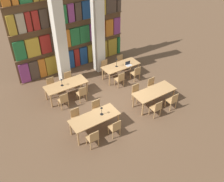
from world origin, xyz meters
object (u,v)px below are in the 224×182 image
(chair_2, at_px, (115,127))
(chair_13, at_px, (105,67))
(pillar_center, at_px, (98,20))
(chair_6, at_px, (172,100))
(reading_table_1, at_px, (154,93))
(desk_lamp_2, at_px, (117,61))
(chair_5, at_px, (137,92))
(chair_12, at_px, (120,79))
(chair_9, at_px, (52,85))
(pillar_left, at_px, (59,29))
(laptop, at_px, (128,65))
(chair_3, at_px, (97,109))
(chair_4, at_px, (156,108))
(reading_table_2, at_px, (66,86))
(chair_7, at_px, (152,86))
(chair_14, at_px, (136,73))
(chair_0, at_px, (93,138))
(chair_8, at_px, (63,100))
(desk_lamp_1, at_px, (62,81))
(chair_1, at_px, (76,117))
(chair_10, at_px, (82,93))
(reading_table_3, at_px, (121,66))
(chair_11, at_px, (69,79))

(chair_2, xyz_separation_m, chair_13, (2.21, 4.24, 0.00))
(pillar_center, relative_size, chair_6, 6.89)
(reading_table_1, bearing_deg, desk_lamp_2, 94.61)
(chair_5, distance_m, chair_12, 1.40)
(chair_9, bearing_deg, chair_6, 134.93)
(pillar_left, bearing_deg, laptop, -27.73)
(chair_3, distance_m, chair_6, 3.53)
(pillar_center, height_order, chair_6, pillar_center)
(chair_4, bearing_deg, chair_9, 127.38)
(chair_2, bearing_deg, reading_table_2, 98.43)
(chair_7, bearing_deg, chair_13, -70.19)
(chair_14, bearing_deg, pillar_center, 116.77)
(chair_0, bearing_deg, pillar_center, 56.57)
(chair_8, relative_size, desk_lamp_1, 2.24)
(chair_5, bearing_deg, chair_1, -0.11)
(chair_5, distance_m, chair_6, 1.74)
(chair_10, bearing_deg, chair_6, -40.89)
(reading_table_2, xyz_separation_m, chair_10, (0.48, -0.71, -0.22))
(chair_6, bearing_deg, chair_13, 103.48)
(pillar_center, xyz_separation_m, chair_14, (1.06, -2.11, -2.53))
(chair_3, xyz_separation_m, laptop, (3.10, 1.88, 0.34))
(desk_lamp_1, relative_size, desk_lamp_2, 0.77)
(chair_2, relative_size, reading_table_3, 0.42)
(chair_9, bearing_deg, chair_3, 109.83)
(chair_7, height_order, laptop, laptop)
(chair_4, height_order, chair_7, same)
(reading_table_2, xyz_separation_m, desk_lamp_2, (3.01, 0.02, 0.42))
(chair_1, relative_size, desk_lamp_1, 2.24)
(chair_3, bearing_deg, chair_1, 0.00)
(chair_9, bearing_deg, reading_table_3, 169.29)
(chair_7, bearing_deg, chair_4, 55.08)
(pillar_center, distance_m, chair_0, 6.42)
(chair_0, relative_size, chair_2, 1.00)
(chair_6, xyz_separation_m, chair_12, (-1.02, 2.83, 0.00))
(chair_1, xyz_separation_m, laptop, (4.15, 1.88, 0.34))
(chair_3, bearing_deg, desk_lamp_1, -71.10)
(chair_7, relative_size, desk_lamp_2, 1.73)
(chair_1, xyz_separation_m, chair_8, (0.03, 1.40, 0.00))
(chair_4, xyz_separation_m, reading_table_2, (-2.75, 3.54, 0.22))
(reading_table_1, relative_size, chair_5, 2.40)
(pillar_center, distance_m, chair_3, 4.85)
(chair_1, distance_m, desk_lamp_1, 2.21)
(chair_4, distance_m, chair_12, 2.83)
(chair_6, distance_m, chair_13, 4.37)
(chair_11, relative_size, chair_14, 1.00)
(chair_4, relative_size, chair_12, 1.00)
(reading_table_2, bearing_deg, chair_11, 56.03)
(chair_1, distance_m, chair_14, 4.53)
(reading_table_1, relative_size, reading_table_2, 1.00)
(chair_13, height_order, chair_14, same)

